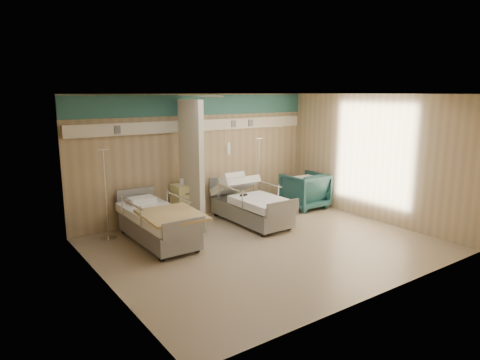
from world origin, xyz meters
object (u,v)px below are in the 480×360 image
visitor_armchair (305,191)px  bed_right (251,209)px  bedside_cabinet (185,203)px  iv_stand_right (258,196)px  iv_stand_left (108,221)px  bed_left (158,227)px

visitor_armchair → bed_right: bearing=8.4°
bedside_cabinet → iv_stand_right: size_ratio=0.48×
bedside_cabinet → iv_stand_left: bearing=-176.0°
bedside_cabinet → iv_stand_left: 1.77m
iv_stand_right → bed_right: bearing=-136.7°
bed_right → bedside_cabinet: size_ratio=2.54×
bed_right → iv_stand_right: (0.75, 0.71, 0.05)m
bed_right → visitor_armchair: bearing=7.6°
bed_right → bed_left: 2.20m
bed_right → iv_stand_left: (-2.91, 0.78, 0.05)m
bed_right → iv_stand_left: size_ratio=1.21×
bedside_cabinet → iv_stand_left: size_ratio=0.48×
bedside_cabinet → visitor_armchair: (3.00, -0.65, 0.01)m
iv_stand_left → bed_right: bearing=-15.0°
bedside_cabinet → bed_left: bearing=-139.4°
bed_right → visitor_armchair: visitor_armchair is taller
iv_stand_right → iv_stand_left: bearing=178.9°
bed_left → iv_stand_right: (2.95, 0.71, 0.05)m
bed_right → bedside_cabinet: (-1.15, 0.90, 0.11)m
bed_right → iv_stand_left: iv_stand_left is taller
bed_left → iv_stand_right: 3.03m
bed_left → iv_stand_left: iv_stand_left is taller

